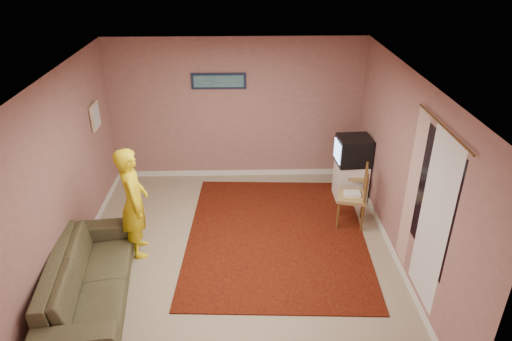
{
  "coord_description": "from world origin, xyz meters",
  "views": [
    {
      "loc": [
        0.13,
        -5.25,
        4.08
      ],
      "look_at": [
        0.29,
        0.6,
        1.07
      ],
      "focal_mm": 32.0,
      "sensor_mm": 36.0,
      "label": 1
    }
  ],
  "objects_px": {
    "chair_a": "(356,167)",
    "chair_b": "(353,189)",
    "person": "(134,202)",
    "tv_cabinet": "(350,180)",
    "crt_tv": "(353,150)",
    "sofa": "(89,278)"
  },
  "relations": [
    {
      "from": "chair_a",
      "to": "chair_b",
      "type": "relative_size",
      "value": 1.04
    },
    {
      "from": "person",
      "to": "tv_cabinet",
      "type": "bearing_deg",
      "value": -81.16
    },
    {
      "from": "crt_tv",
      "to": "chair_a",
      "type": "relative_size",
      "value": 1.01
    },
    {
      "from": "crt_tv",
      "to": "chair_a",
      "type": "height_order",
      "value": "crt_tv"
    },
    {
      "from": "sofa",
      "to": "chair_a",
      "type": "bearing_deg",
      "value": -65.41
    },
    {
      "from": "chair_a",
      "to": "sofa",
      "type": "distance_m",
      "value": 4.49
    },
    {
      "from": "tv_cabinet",
      "to": "chair_a",
      "type": "distance_m",
      "value": 0.29
    },
    {
      "from": "chair_b",
      "to": "sofa",
      "type": "distance_m",
      "value": 3.94
    },
    {
      "from": "crt_tv",
      "to": "person",
      "type": "height_order",
      "value": "person"
    },
    {
      "from": "chair_b",
      "to": "sofa",
      "type": "bearing_deg",
      "value": -52.41
    },
    {
      "from": "tv_cabinet",
      "to": "crt_tv",
      "type": "height_order",
      "value": "crt_tv"
    },
    {
      "from": "chair_b",
      "to": "sofa",
      "type": "relative_size",
      "value": 0.24
    },
    {
      "from": "tv_cabinet",
      "to": "person",
      "type": "bearing_deg",
      "value": -156.76
    },
    {
      "from": "tv_cabinet",
      "to": "chair_a",
      "type": "bearing_deg",
      "value": -49.73
    },
    {
      "from": "crt_tv",
      "to": "tv_cabinet",
      "type": "bearing_deg",
      "value": -0.0
    },
    {
      "from": "chair_a",
      "to": "sofa",
      "type": "bearing_deg",
      "value": -129.95
    },
    {
      "from": "tv_cabinet",
      "to": "chair_b",
      "type": "xyz_separation_m",
      "value": [
        -0.16,
        -0.81,
        0.28
      ]
    },
    {
      "from": "tv_cabinet",
      "to": "person",
      "type": "distance_m",
      "value": 3.68
    },
    {
      "from": "chair_a",
      "to": "crt_tv",
      "type": "bearing_deg",
      "value": 151.53
    },
    {
      "from": "chair_a",
      "to": "tv_cabinet",
      "type": "bearing_deg",
      "value": 148.41
    },
    {
      "from": "crt_tv",
      "to": "person",
      "type": "bearing_deg",
      "value": -159.75
    },
    {
      "from": "person",
      "to": "chair_a",
      "type": "bearing_deg",
      "value": -82.32
    }
  ]
}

